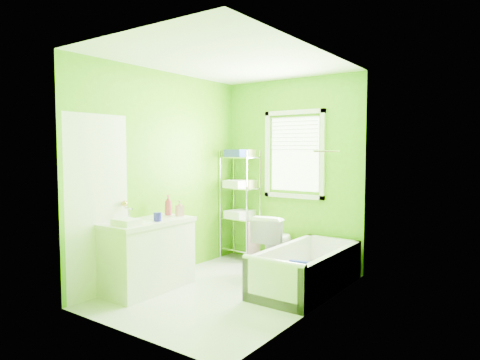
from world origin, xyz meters
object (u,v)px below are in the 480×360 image
Objects in this scene: bathtub at (306,275)px; toilet at (274,241)px; vanity at (148,253)px; wire_shelf_unit at (241,192)px.

bathtub is 0.92m from toilet.
toilet is at bearing 65.01° from vanity.
vanity is 1.87m from wire_shelf_unit.
toilet is 0.95m from wire_shelf_unit.
wire_shelf_unit is at bearing -26.89° from toilet.
vanity is at bearing 54.22° from toilet.
wire_shelf_unit is (-1.43, 0.71, 0.83)m from bathtub.
bathtub is at bearing -26.47° from wire_shelf_unit.
toilet is (-0.73, 0.51, 0.21)m from bathtub.
bathtub is 0.96× the size of wire_shelf_unit.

